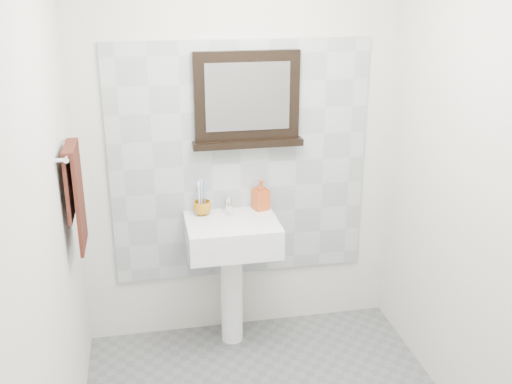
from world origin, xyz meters
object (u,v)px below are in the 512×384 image
framed_mirror (247,102)px  toothbrush_cup (202,208)px  soap_dispenser (261,195)px  pedestal_sink (232,248)px  hand_towel (75,189)px

framed_mirror → toothbrush_cup: bearing=-168.5°
toothbrush_cup → soap_dispenser: bearing=3.1°
pedestal_sink → framed_mirror: (0.13, 0.19, 0.86)m
toothbrush_cup → pedestal_sink: bearing=-37.8°
toothbrush_cup → framed_mirror: (0.29, 0.06, 0.64)m
hand_towel → soap_dispenser: bearing=23.0°
toothbrush_cup → hand_towel: 0.87m
toothbrush_cup → framed_mirror: bearing=11.5°
soap_dispenser → hand_towel: size_ratio=0.35×
pedestal_sink → hand_towel: size_ratio=1.75×
framed_mirror → hand_towel: size_ratio=1.22×
pedestal_sink → hand_towel: (-0.85, -0.30, 0.55)m
hand_towel → pedestal_sink: bearing=19.6°
pedestal_sink → framed_mirror: size_ratio=1.43×
hand_towel → framed_mirror: bearing=26.5°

